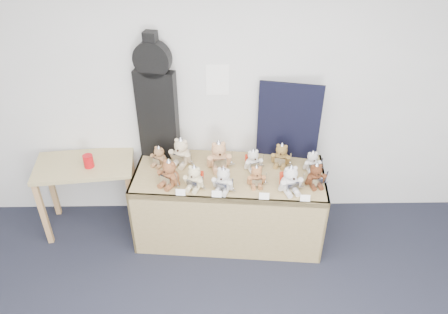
{
  "coord_description": "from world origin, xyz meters",
  "views": [
    {
      "loc": [
        0.01,
        -1.16,
        3.13
      ],
      "look_at": [
        0.06,
        1.99,
        0.98
      ],
      "focal_mm": 35.0,
      "sensor_mm": 36.0,
      "label": 1
    }
  ],
  "objects_px": {
    "teddy_back_right": "(281,156)",
    "guitar_case": "(156,100)",
    "teddy_front_far_left": "(169,174)",
    "teddy_back_left": "(181,153)",
    "teddy_front_right": "(256,177)",
    "teddy_back_centre_left": "(219,156)",
    "teddy_front_left": "(194,178)",
    "red_cup": "(88,161)",
    "teddy_back_end": "(312,162)",
    "teddy_front_centre": "(223,180)",
    "side_table": "(86,174)",
    "teddy_front_end": "(316,176)",
    "teddy_back_far_left": "(159,157)",
    "teddy_back_centre_right": "(253,161)",
    "teddy_front_far_right": "(290,180)",
    "display_table": "(229,191)"
  },
  "relations": [
    {
      "from": "guitar_case",
      "to": "teddy_front_far_left",
      "type": "bearing_deg",
      "value": -62.5
    },
    {
      "from": "teddy_front_far_right",
      "to": "teddy_back_centre_left",
      "type": "relative_size",
      "value": 0.91
    },
    {
      "from": "teddy_back_centre_right",
      "to": "teddy_back_far_left",
      "type": "distance_m",
      "value": 0.88
    },
    {
      "from": "teddy_front_centre",
      "to": "teddy_back_left",
      "type": "xyz_separation_m",
      "value": [
        -0.39,
        0.42,
        0.02
      ]
    },
    {
      "from": "teddy_front_end",
      "to": "red_cup",
      "type": "bearing_deg",
      "value": 163.0
    },
    {
      "from": "side_table",
      "to": "red_cup",
      "type": "relative_size",
      "value": 7.76
    },
    {
      "from": "teddy_front_far_left",
      "to": "teddy_back_right",
      "type": "relative_size",
      "value": 1.12
    },
    {
      "from": "red_cup",
      "to": "teddy_front_end",
      "type": "height_order",
      "value": "teddy_front_end"
    },
    {
      "from": "teddy_front_left",
      "to": "teddy_back_end",
      "type": "relative_size",
      "value": 1.14
    },
    {
      "from": "guitar_case",
      "to": "teddy_back_left",
      "type": "height_order",
      "value": "guitar_case"
    },
    {
      "from": "side_table",
      "to": "teddy_front_centre",
      "type": "height_order",
      "value": "teddy_front_centre"
    },
    {
      "from": "side_table",
      "to": "teddy_back_centre_right",
      "type": "relative_size",
      "value": 4.05
    },
    {
      "from": "teddy_back_centre_left",
      "to": "teddy_back_centre_right",
      "type": "bearing_deg",
      "value": -13.53
    },
    {
      "from": "guitar_case",
      "to": "teddy_back_far_left",
      "type": "relative_size",
      "value": 5.51
    },
    {
      "from": "display_table",
      "to": "teddy_back_centre_left",
      "type": "relative_size",
      "value": 5.75
    },
    {
      "from": "side_table",
      "to": "red_cup",
      "type": "bearing_deg",
      "value": -43.49
    },
    {
      "from": "teddy_front_end",
      "to": "teddy_front_far_left",
      "type": "bearing_deg",
      "value": 169.42
    },
    {
      "from": "red_cup",
      "to": "teddy_front_left",
      "type": "xyz_separation_m",
      "value": [
        1.0,
        -0.3,
        0.02
      ]
    },
    {
      "from": "side_table",
      "to": "teddy_back_end",
      "type": "relative_size",
      "value": 4.27
    },
    {
      "from": "display_table",
      "to": "teddy_front_right",
      "type": "distance_m",
      "value": 0.36
    },
    {
      "from": "guitar_case",
      "to": "teddy_front_far_right",
      "type": "bearing_deg",
      "value": -13.48
    },
    {
      "from": "guitar_case",
      "to": "teddy_front_right",
      "type": "relative_size",
      "value": 5.42
    },
    {
      "from": "red_cup",
      "to": "teddy_back_centre_left",
      "type": "height_order",
      "value": "teddy_back_centre_left"
    },
    {
      "from": "teddy_front_centre",
      "to": "teddy_back_centre_left",
      "type": "relative_size",
      "value": 0.83
    },
    {
      "from": "teddy_front_far_right",
      "to": "teddy_front_left",
      "type": "bearing_deg",
      "value": 160.11
    },
    {
      "from": "teddy_back_centre_right",
      "to": "teddy_back_far_left",
      "type": "xyz_separation_m",
      "value": [
        -0.88,
        0.08,
        -0.01
      ]
    },
    {
      "from": "display_table",
      "to": "teddy_front_far_left",
      "type": "distance_m",
      "value": 0.6
    },
    {
      "from": "teddy_front_far_left",
      "to": "teddy_back_left",
      "type": "relative_size",
      "value": 0.93
    },
    {
      "from": "teddy_back_centre_left",
      "to": "teddy_back_end",
      "type": "relative_size",
      "value": 1.41
    },
    {
      "from": "teddy_front_centre",
      "to": "teddy_front_far_right",
      "type": "bearing_deg",
      "value": 17.53
    },
    {
      "from": "teddy_front_end",
      "to": "teddy_back_far_left",
      "type": "distance_m",
      "value": 1.45
    },
    {
      "from": "teddy_front_end",
      "to": "teddy_back_centre_left",
      "type": "height_order",
      "value": "teddy_back_centre_left"
    },
    {
      "from": "teddy_front_left",
      "to": "teddy_back_left",
      "type": "distance_m",
      "value": 0.4
    },
    {
      "from": "teddy_front_left",
      "to": "teddy_front_end",
      "type": "height_order",
      "value": "teddy_front_left"
    },
    {
      "from": "teddy_back_right",
      "to": "guitar_case",
      "type": "bearing_deg",
      "value": -173.23
    },
    {
      "from": "teddy_front_end",
      "to": "teddy_back_right",
      "type": "bearing_deg",
      "value": 120.43
    },
    {
      "from": "teddy_back_right",
      "to": "teddy_front_right",
      "type": "bearing_deg",
      "value": -113.65
    },
    {
      "from": "teddy_front_right",
      "to": "teddy_front_far_right",
      "type": "xyz_separation_m",
      "value": [
        0.29,
        -0.09,
        0.02
      ]
    },
    {
      "from": "guitar_case",
      "to": "teddy_back_right",
      "type": "xyz_separation_m",
      "value": [
        1.15,
        -0.19,
        -0.5
      ]
    },
    {
      "from": "teddy_front_centre",
      "to": "teddy_back_left",
      "type": "relative_size",
      "value": 0.86
    },
    {
      "from": "teddy_front_left",
      "to": "teddy_back_centre_left",
      "type": "distance_m",
      "value": 0.37
    },
    {
      "from": "teddy_back_centre_right",
      "to": "teddy_front_centre",
      "type": "bearing_deg",
      "value": -148.27
    },
    {
      "from": "guitar_case",
      "to": "teddy_back_centre_right",
      "type": "xyz_separation_m",
      "value": [
        0.88,
        -0.26,
        -0.51
      ]
    },
    {
      "from": "guitar_case",
      "to": "teddy_front_left",
      "type": "xyz_separation_m",
      "value": [
        0.35,
        -0.53,
        -0.5
      ]
    },
    {
      "from": "teddy_back_left",
      "to": "teddy_back_centre_left",
      "type": "bearing_deg",
      "value": 9.1
    },
    {
      "from": "teddy_back_centre_left",
      "to": "teddy_back_far_left",
      "type": "height_order",
      "value": "teddy_back_centre_left"
    },
    {
      "from": "side_table",
      "to": "teddy_front_end",
      "type": "height_order",
      "value": "teddy_front_end"
    },
    {
      "from": "guitar_case",
      "to": "teddy_back_end",
      "type": "height_order",
      "value": "guitar_case"
    },
    {
      "from": "red_cup",
      "to": "guitar_case",
      "type": "bearing_deg",
      "value": 19.27
    },
    {
      "from": "teddy_front_end",
      "to": "display_table",
      "type": "bearing_deg",
      "value": 162.37
    }
  ]
}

